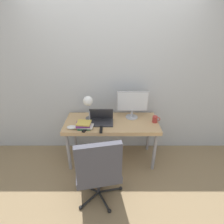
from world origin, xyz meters
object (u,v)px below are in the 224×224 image
object	(u,v)px
office_chair	(97,168)
mug	(154,119)
game_controller	(71,127)
desk_lamp	(88,104)
monitor	(132,103)
laptop	(101,120)
book_stack	(83,125)

from	to	relation	value
office_chair	mug	distance (m)	1.14
game_controller	desk_lamp	bearing A→B (deg)	28.41
monitor	game_controller	world-z (taller)	monitor
monitor	game_controller	distance (m)	0.98
office_chair	game_controller	world-z (taller)	office_chair
laptop	office_chair	xyz separation A→B (m)	(-0.00, -0.76, -0.23)
office_chair	book_stack	bearing A→B (deg)	111.47
desk_lamp	office_chair	bearing A→B (deg)	-76.71
mug	desk_lamp	bearing A→B (deg)	-177.42
office_chair	book_stack	world-z (taller)	office_chair
desk_lamp	book_stack	bearing A→B (deg)	-121.83
desk_lamp	game_controller	size ratio (longest dim) A/B	3.24
monitor	mug	distance (m)	0.42
laptop	desk_lamp	size ratio (longest dim) A/B	0.78
mug	game_controller	distance (m)	1.24
mug	game_controller	size ratio (longest dim) A/B	0.86
office_chair	laptop	bearing A→B (deg)	89.64
monitor	game_controller	xyz separation A→B (m)	(-0.89, -0.33, -0.22)
laptop	mug	world-z (taller)	laptop
game_controller	laptop	bearing A→B (deg)	22.56
desk_lamp	office_chair	size ratio (longest dim) A/B	0.46
monitor	office_chair	bearing A→B (deg)	-117.67
desk_lamp	mug	xyz separation A→B (m)	(0.98, 0.04, -0.28)
office_chair	mug	bearing A→B (deg)	42.92
desk_lamp	game_controller	distance (m)	0.41
book_stack	mug	world-z (taller)	mug
desk_lamp	book_stack	distance (m)	0.31
desk_lamp	mug	size ratio (longest dim) A/B	3.77
laptop	monitor	xyz separation A→B (m)	(0.47, 0.16, 0.20)
book_stack	mug	size ratio (longest dim) A/B	2.27
monitor	book_stack	bearing A→B (deg)	-156.61
desk_lamp	monitor	bearing A→B (deg)	17.09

